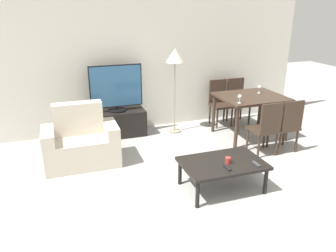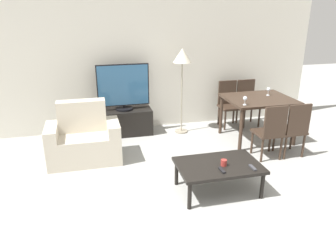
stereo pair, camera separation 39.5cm
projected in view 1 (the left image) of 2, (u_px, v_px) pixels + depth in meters
name	position (u px, v px, depth m)	size (l,w,h in m)	color
ground_plane	(223.00, 243.00, 3.35)	(18.00, 18.00, 0.00)	#9E9E99
wall_back	(135.00, 59.00, 6.06)	(6.82, 0.06, 2.70)	silver
armchair	(81.00, 144.00, 4.91)	(1.09, 0.61, 0.92)	beige
tv_stand	(118.00, 123.00, 6.04)	(0.98, 0.48, 0.47)	black
tv	(116.00, 88.00, 5.81)	(0.93, 0.32, 0.83)	black
coffee_table	(222.00, 165.00, 4.22)	(1.06, 0.69, 0.39)	black
dining_table	(251.00, 101.00, 5.84)	(1.14, 0.96, 0.77)	#38281E
dining_chair_near	(266.00, 127.00, 5.15)	(0.40, 0.40, 0.89)	#38281E
dining_chair_far	(237.00, 99.00, 6.67)	(0.40, 0.40, 0.89)	#38281E
dining_chair_near_right	(287.00, 124.00, 5.27)	(0.40, 0.40, 0.89)	#38281E
dining_chair_far_left	(220.00, 101.00, 6.55)	(0.40, 0.40, 0.89)	#38281E
floor_lamp	(175.00, 60.00, 5.82)	(0.33, 0.33, 1.57)	gray
remote_primary	(227.00, 168.00, 4.03)	(0.04, 0.15, 0.02)	black
remote_secondary	(256.00, 164.00, 4.13)	(0.04, 0.15, 0.02)	#38383D
cup_white_near	(228.00, 160.00, 4.16)	(0.08, 0.08, 0.08)	maroon
wine_glass_left	(240.00, 97.00, 5.35)	(0.07, 0.07, 0.15)	silver
wine_glass_center	(259.00, 88.00, 5.95)	(0.07, 0.07, 0.15)	silver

